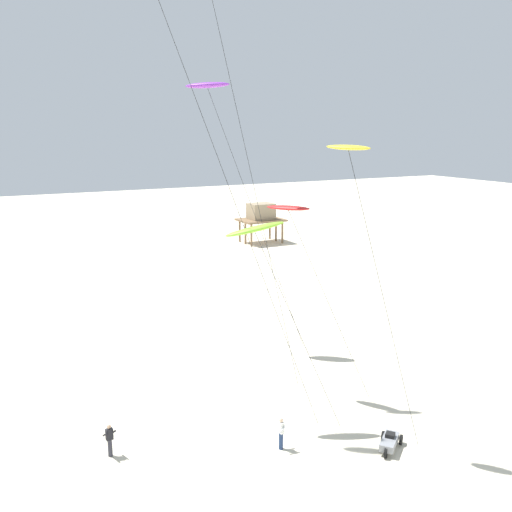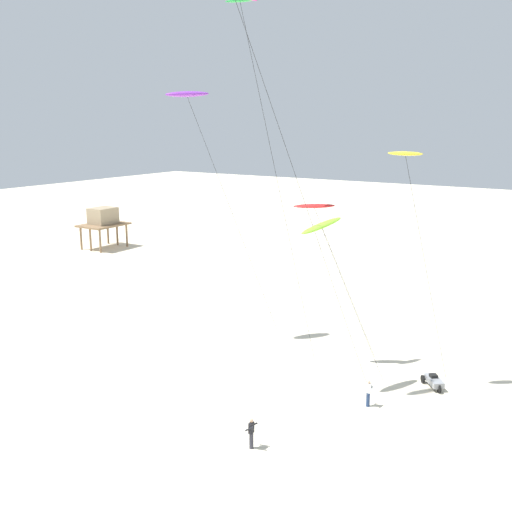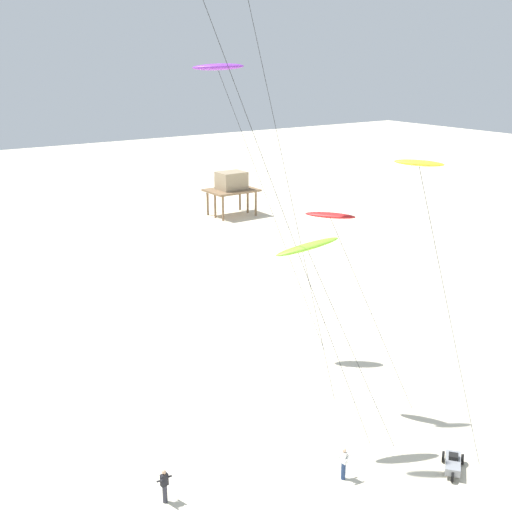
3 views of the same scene
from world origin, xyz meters
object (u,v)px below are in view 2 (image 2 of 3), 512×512
kite_yellow (406,157)px  kite_flyer_nearest (251,433)px  beach_buggy (434,381)px  stilt_house (103,219)px  kite_green (243,16)px  kite_purple (188,95)px  kite_lime (322,227)px  kite_red (315,207)px  kite_magenta (237,3)px  kite_flyer_middle (368,392)px

kite_yellow → kite_flyer_nearest: kite_yellow is taller
kite_flyer_nearest → beach_buggy: kite_flyer_nearest is taller
stilt_house → kite_green: bearing=-121.5°
kite_purple → kite_flyer_nearest: (-10.70, -12.35, -17.54)m
kite_lime → kite_red: size_ratio=0.97×
kite_flyer_nearest → stilt_house: stilt_house is taller
kite_red → stilt_house: size_ratio=1.90×
kite_magenta → beach_buggy: size_ratio=11.95×
stilt_house → beach_buggy: (-19.37, -50.20, -3.52)m
kite_purple → kite_magenta: 11.78m
kite_yellow → kite_flyer_nearest: bearing=161.5°
kite_green → kite_yellow: bearing=-74.6°
kite_flyer_nearest → kite_magenta: bearing=40.7°
kite_magenta → kite_red: kite_magenta is taller
kite_purple → beach_buggy: 25.62m
kite_lime → beach_buggy: size_ratio=5.61×
kite_flyer_nearest → beach_buggy: size_ratio=0.85×
kite_magenta → beach_buggy: (8.38, -9.33, -22.24)m
kite_green → kite_flyer_nearest: (-8.34, -5.97, -21.92)m
kite_yellow → kite_red: kite_yellow is taller
kite_flyer_middle → kite_red: bearing=57.2°
kite_yellow → kite_lime: bearing=126.6°
kite_red → stilt_house: kite_red is taller
kite_lime → beach_buggy: (4.41, -6.02, -10.08)m
kite_flyer_nearest → kite_flyer_middle: (7.71, -3.27, 0.00)m
kite_flyer_nearest → stilt_house: size_ratio=0.28×
kite_flyer_nearest → kite_purple: bearing=49.1°
kite_purple → kite_red: 12.35m
kite_lime → kite_flyer_middle: bearing=-96.1°
kite_purple → kite_lime: kite_purple is taller
kite_green → kite_yellow: 12.98m
stilt_house → beach_buggy: bearing=-111.1°
stilt_house → beach_buggy: 53.92m
kite_red → kite_green: bearing=130.7°
kite_lime → kite_magenta: bearing=140.2°
kite_flyer_nearest → kite_green: bearing=35.6°
kite_purple → beach_buggy: bearing=-84.4°
kite_purple → kite_yellow: (0.30, -16.04, -3.88)m
kite_green → kite_red: kite_green is taller
kite_flyer_nearest → kite_yellow: bearing=-18.5°
kite_yellow → kite_flyer_middle: kite_yellow is taller
kite_green → kite_flyer_nearest: bearing=-144.4°
kite_lime → beach_buggy: 12.54m
kite_lime → stilt_house: 50.59m
kite_magenta → kite_flyer_middle: size_ratio=14.10×
kite_flyer_middle → beach_buggy: 5.43m
kite_magenta → beach_buggy: 25.53m
kite_red → kite_flyer_middle: (-3.68, -5.70, -10.21)m
kite_green → beach_buggy: 25.62m
kite_flyer_nearest → kite_red: bearing=12.0°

